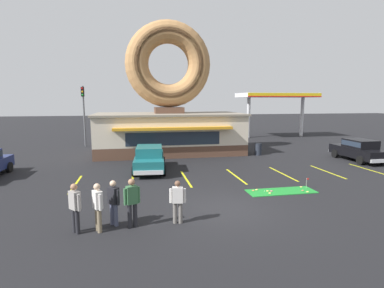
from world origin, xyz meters
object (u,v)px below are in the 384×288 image
(pedestrian_leather_jacket_man, at_px, (98,205))
(pedestrian_beanie_man, at_px, (132,200))
(putting_flag_pin, at_px, (307,181))
(golf_ball, at_px, (265,191))
(car_teal, at_px, (149,157))
(car_black, at_px, (359,149))
(traffic_light_pole, at_px, (84,108))
(pedestrian_blue_sweater_man, at_px, (178,200))
(pedestrian_hooded_kid, at_px, (114,201))
(trash_bin, at_px, (258,149))
(pedestrian_clipboard_woman, at_px, (75,206))

(pedestrian_leather_jacket_man, distance_m, pedestrian_beanie_man, 1.15)
(putting_flag_pin, bearing_deg, golf_ball, -178.85)
(putting_flag_pin, relative_size, pedestrian_beanie_man, 0.31)
(pedestrian_beanie_man, bearing_deg, car_teal, 83.19)
(car_black, height_order, pedestrian_beanie_man, pedestrian_beanie_man)
(golf_ball, xyz_separation_m, pedestrian_beanie_man, (-6.32, -2.96, 0.93))
(traffic_light_pole, bearing_deg, car_teal, -63.92)
(pedestrian_blue_sweater_man, bearing_deg, pedestrian_beanie_man, -178.30)
(putting_flag_pin, xyz_separation_m, pedestrian_beanie_man, (-8.62, -3.01, 0.55))
(golf_ball, xyz_separation_m, pedestrian_blue_sweater_man, (-4.70, -2.91, 0.83))
(golf_ball, distance_m, pedestrian_hooded_kid, 7.51)
(car_teal, relative_size, pedestrian_beanie_man, 2.65)
(pedestrian_beanie_man, xyz_separation_m, trash_bin, (10.03, 12.45, -0.48))
(pedestrian_hooded_kid, height_order, pedestrian_clipboard_woman, pedestrian_clipboard_woman)
(putting_flag_pin, relative_size, pedestrian_hooded_kid, 0.33)
(pedestrian_blue_sweater_man, bearing_deg, putting_flag_pin, 22.90)
(car_black, height_order, pedestrian_hooded_kid, pedestrian_hooded_kid)
(pedestrian_clipboard_woman, bearing_deg, pedestrian_blue_sweater_man, 2.89)
(pedestrian_blue_sweater_man, xyz_separation_m, pedestrian_hooded_kid, (-2.27, 0.24, 0.04))
(golf_ball, distance_m, car_black, 11.69)
(pedestrian_leather_jacket_man, distance_m, trash_bin, 16.84)
(pedestrian_leather_jacket_man, relative_size, traffic_light_pole, 0.29)
(car_black, relative_size, pedestrian_hooded_kid, 2.77)
(pedestrian_blue_sweater_man, distance_m, traffic_light_pole, 21.05)
(car_teal, distance_m, pedestrian_hooded_kid, 8.33)
(car_teal, distance_m, pedestrian_clipboard_woman, 9.05)
(car_black, distance_m, car_teal, 15.39)
(pedestrian_hooded_kid, bearing_deg, golf_ball, 20.96)
(pedestrian_blue_sweater_man, bearing_deg, traffic_light_pole, 107.39)
(putting_flag_pin, height_order, trash_bin, trash_bin)
(golf_ball, xyz_separation_m, trash_bin, (3.71, 9.49, 0.45))
(golf_ball, relative_size, pedestrian_blue_sweater_man, 0.03)
(putting_flag_pin, bearing_deg, pedestrian_blue_sweater_man, -157.10)
(pedestrian_blue_sweater_man, xyz_separation_m, pedestrian_beanie_man, (-1.62, -0.05, 0.11))
(golf_ball, relative_size, car_black, 0.01)
(putting_flag_pin, distance_m, pedestrian_beanie_man, 9.15)
(putting_flag_pin, bearing_deg, traffic_light_pole, 128.01)
(car_teal, height_order, trash_bin, car_teal)
(car_teal, bearing_deg, pedestrian_blue_sweater_man, -85.87)
(pedestrian_beanie_man, bearing_deg, traffic_light_pole, 103.03)
(traffic_light_pole, bearing_deg, pedestrian_hooded_kid, -78.59)
(car_black, bearing_deg, pedestrian_clipboard_woman, -153.83)
(car_teal, relative_size, trash_bin, 4.79)
(golf_ball, xyz_separation_m, traffic_light_pole, (-10.94, 16.99, 3.66))
(trash_bin, bearing_deg, pedestrian_beanie_man, -128.86)
(pedestrian_hooded_kid, xyz_separation_m, pedestrian_beanie_man, (0.65, -0.29, 0.07))
(pedestrian_clipboard_woman, xyz_separation_m, traffic_light_pole, (-2.74, 20.08, 2.75))
(pedestrian_leather_jacket_man, bearing_deg, pedestrian_clipboard_woman, 178.96)
(putting_flag_pin, distance_m, car_teal, 9.37)
(car_black, distance_m, pedestrian_leather_jacket_man, 19.70)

